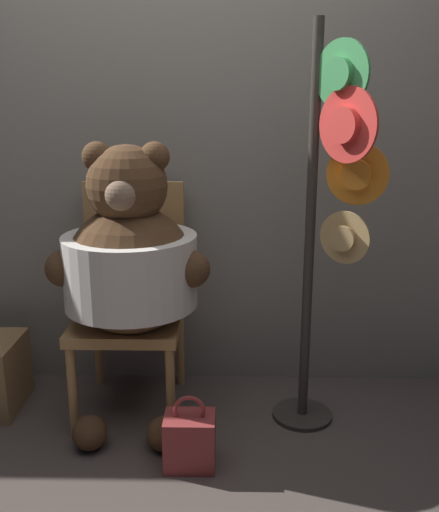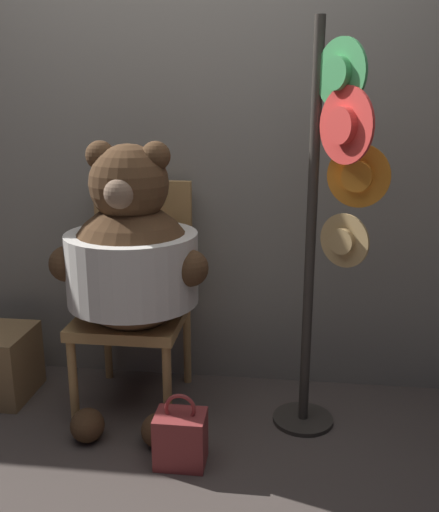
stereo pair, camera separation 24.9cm
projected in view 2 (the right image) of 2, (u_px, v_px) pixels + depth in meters
ground_plane at (169, 454)px, 2.42m from camera, size 14.00×14.00×0.00m
wall_back at (196, 163)px, 2.86m from camera, size 8.00×0.10×2.29m
chair at (137, 290)px, 2.78m from camera, size 0.49×0.55×1.07m
teddy_bear at (132, 260)px, 2.54m from camera, size 0.71×0.63×1.29m
hat_display_rack at (331, 210)px, 2.33m from camera, size 0.44×0.41×1.77m
handbag_on_ground at (181, 438)px, 2.33m from camera, size 0.21×0.16×0.32m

